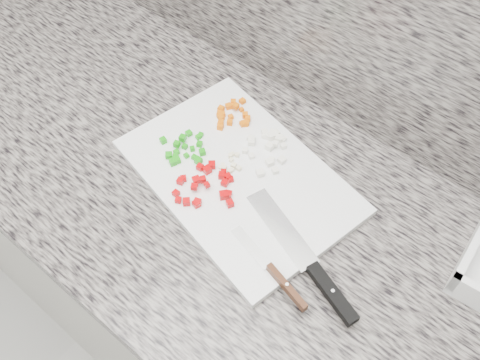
% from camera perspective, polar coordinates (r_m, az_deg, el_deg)
% --- Properties ---
extents(cabinet, '(3.92, 0.62, 0.86)m').
position_cam_1_polar(cabinet, '(1.41, 0.13, -12.93)').
color(cabinet, silver).
rests_on(cabinet, ground).
extents(countertop, '(3.96, 0.64, 0.04)m').
position_cam_1_polar(countertop, '(1.01, 0.18, -2.97)').
color(countertop, slate).
rests_on(countertop, cabinet).
extents(cutting_board, '(0.49, 0.37, 0.01)m').
position_cam_1_polar(cutting_board, '(1.01, -0.15, 0.39)').
color(cutting_board, white).
rests_on(cutting_board, countertop).
extents(carrot_pile, '(0.08, 0.10, 0.02)m').
position_cam_1_polar(carrot_pile, '(1.10, -0.93, 6.96)').
color(carrot_pile, '#DC6004').
rests_on(carrot_pile, cutting_board).
extents(onion_pile, '(0.10, 0.11, 0.02)m').
position_cam_1_polar(onion_pile, '(1.04, 3.12, 3.70)').
color(onion_pile, white).
rests_on(onion_pile, cutting_board).
extents(green_pepper_pile, '(0.10, 0.10, 0.02)m').
position_cam_1_polar(green_pepper_pile, '(1.04, -6.02, 3.23)').
color(green_pepper_pile, '#16970D').
rests_on(green_pepper_pile, cutting_board).
extents(red_pepper_pile, '(0.12, 0.11, 0.02)m').
position_cam_1_polar(red_pepper_pile, '(0.99, -3.55, -0.58)').
color(red_pepper_pile, '#B40205').
rests_on(red_pepper_pile, cutting_board).
extents(garlic_pile, '(0.04, 0.05, 0.01)m').
position_cam_1_polar(garlic_pile, '(1.02, -0.96, 1.74)').
color(garlic_pile, beige).
rests_on(garlic_pile, cutting_board).
extents(chef_knife, '(0.28, 0.12, 0.02)m').
position_cam_1_polar(chef_knife, '(0.91, 7.87, -9.46)').
color(chef_knife, silver).
rests_on(chef_knife, cutting_board).
extents(paring_knife, '(0.19, 0.06, 0.02)m').
position_cam_1_polar(paring_knife, '(0.89, 4.01, -10.23)').
color(paring_knife, silver).
rests_on(paring_knife, cutting_board).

